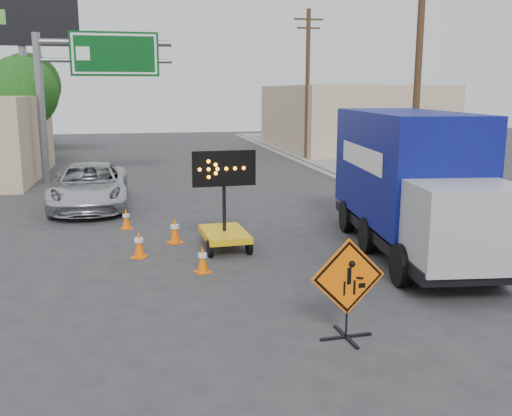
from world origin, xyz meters
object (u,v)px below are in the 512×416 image
object	(u,v)px
arrow_board	(224,227)
pickup_truck	(90,186)
box_truck	(410,190)
construction_sign	(348,286)

from	to	relation	value
arrow_board	pickup_truck	size ratio (longest dim) A/B	0.46
box_truck	pickup_truck	bearing A→B (deg)	145.06
construction_sign	pickup_truck	distance (m)	13.72
construction_sign	arrow_board	bearing A→B (deg)	97.73
construction_sign	pickup_truck	bearing A→B (deg)	108.76
construction_sign	pickup_truck	world-z (taller)	construction_sign
construction_sign	box_truck	world-z (taller)	box_truck
construction_sign	arrow_board	size ratio (longest dim) A/B	0.67
arrow_board	box_truck	xyz separation A→B (m)	(4.77, -1.25, 1.07)
pickup_truck	box_truck	bearing A→B (deg)	-42.70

